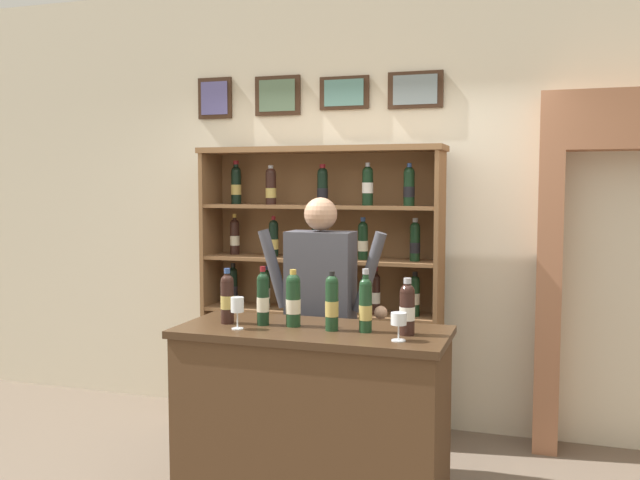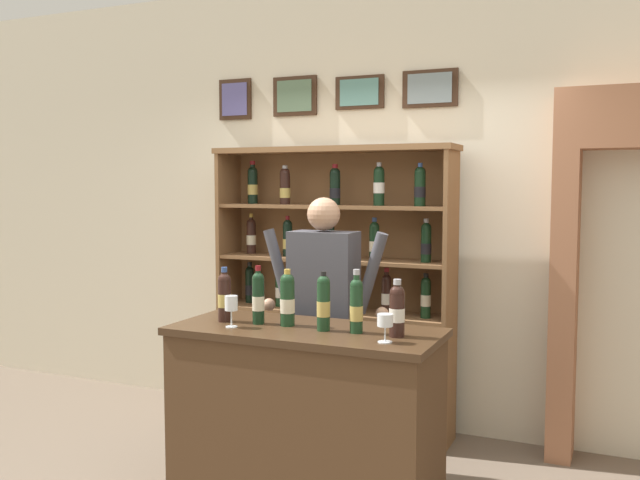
{
  "view_description": "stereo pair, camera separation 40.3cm",
  "coord_description": "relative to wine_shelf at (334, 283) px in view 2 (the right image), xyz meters",
  "views": [
    {
      "loc": [
        1.2,
        -3.44,
        1.79
      ],
      "look_at": [
        -0.06,
        0.38,
        1.46
      ],
      "focal_mm": 38.82,
      "sensor_mm": 36.0,
      "label": 1
    },
    {
      "loc": [
        1.57,
        -3.3,
        1.79
      ],
      "look_at": [
        -0.06,
        0.38,
        1.46
      ],
      "focal_mm": 38.82,
      "sensor_mm": 36.0,
      "label": 2
    }
  ],
  "objects": [
    {
      "name": "tasting_bottle_riserva",
      "position": [
        0.66,
        -1.28,
        0.09
      ],
      "size": [
        0.07,
        0.07,
        0.33
      ],
      "color": "#19381E",
      "rests_on": "tasting_counter"
    },
    {
      "name": "tasting_bottle_brunello",
      "position": [
        0.88,
        -1.28,
        0.09
      ],
      "size": [
        0.08,
        0.08,
        0.29
      ],
      "color": "black",
      "rests_on": "tasting_counter"
    },
    {
      "name": "tasting_bottle_bianco",
      "position": [
        -0.12,
        -1.3,
        0.09
      ],
      "size": [
        0.07,
        0.07,
        0.31
      ],
      "color": "black",
      "rests_on": "tasting_counter"
    },
    {
      "name": "wine_shelf",
      "position": [
        0.0,
        0.0,
        0.0
      ],
      "size": [
        1.78,
        0.36,
        2.05
      ],
      "color": "brown",
      "rests_on": "ground"
    },
    {
      "name": "wine_glass_left",
      "position": [
        -0.01,
        -1.42,
        0.07
      ],
      "size": [
        0.07,
        0.07,
        0.17
      ],
      "color": "silver",
      "rests_on": "tasting_counter"
    },
    {
      "name": "tasting_counter",
      "position": [
        0.37,
        -1.28,
        -0.56
      ],
      "size": [
        1.45,
        0.63,
        1.02
      ],
      "color": "#4C331E",
      "rests_on": "ground"
    },
    {
      "name": "wine_glass_center",
      "position": [
        0.86,
        -1.42,
        0.05
      ],
      "size": [
        0.08,
        0.08,
        0.14
      ],
      "color": "silver",
      "rests_on": "tasting_counter"
    },
    {
      "name": "tasting_bottle_vin_santo",
      "position": [
        0.25,
        -1.26,
        0.09
      ],
      "size": [
        0.08,
        0.08,
        0.31
      ],
      "color": "#19381E",
      "rests_on": "tasting_counter"
    },
    {
      "name": "tasting_bottle_prosecco",
      "position": [
        0.08,
        -1.28,
        0.09
      ],
      "size": [
        0.07,
        0.07,
        0.32
      ],
      "color": "black",
      "rests_on": "tasting_counter"
    },
    {
      "name": "shopkeeper",
      "position": [
        0.23,
        -0.72,
        -0.02
      ],
      "size": [
        0.84,
        0.22,
        1.7
      ],
      "color": "#2D3347",
      "rests_on": "ground"
    },
    {
      "name": "back_wall",
      "position": [
        0.34,
        0.32,
        0.58
      ],
      "size": [
        12.0,
        0.19,
        3.3
      ],
      "color": "beige",
      "rests_on": "ground"
    },
    {
      "name": "tasting_bottle_chianti",
      "position": [
        0.48,
        -1.29,
        0.1
      ],
      "size": [
        0.07,
        0.07,
        0.31
      ],
      "color": "#19381E",
      "rests_on": "tasting_counter"
    }
  ]
}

